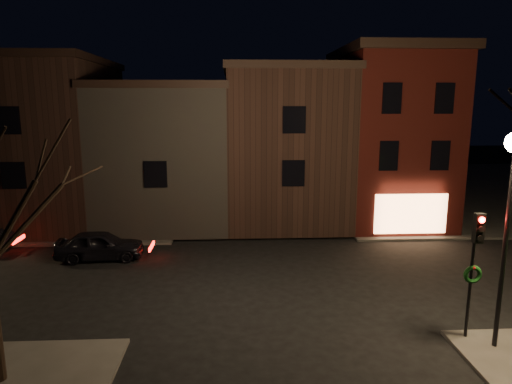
# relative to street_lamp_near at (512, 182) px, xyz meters

# --- Properties ---
(ground) EXTENTS (120.00, 120.00, 0.00)m
(ground) POSITION_rel_street_lamp_near_xyz_m (-6.20, 6.00, -5.18)
(ground) COLOR black
(ground) RESTS_ON ground
(sidewalk_far_right) EXTENTS (30.00, 30.00, 0.12)m
(sidewalk_far_right) POSITION_rel_street_lamp_near_xyz_m (13.80, 26.00, -5.12)
(sidewalk_far_right) COLOR #2D2B28
(sidewalk_far_right) RESTS_ON ground
(sidewalk_far_left) EXTENTS (30.00, 30.00, 0.12)m
(sidewalk_far_left) POSITION_rel_street_lamp_near_xyz_m (-26.20, 26.00, -5.12)
(sidewalk_far_left) COLOR #2D2B28
(sidewalk_far_left) RESTS_ON ground
(corner_building) EXTENTS (6.50, 8.50, 10.50)m
(corner_building) POSITION_rel_street_lamp_near_xyz_m (1.80, 15.47, 0.22)
(corner_building) COLOR #3F0E0B
(corner_building) RESTS_ON ground
(row_building_a) EXTENTS (7.30, 10.30, 9.40)m
(row_building_a) POSITION_rel_street_lamp_near_xyz_m (-4.70, 16.50, -0.34)
(row_building_a) COLOR black
(row_building_a) RESTS_ON ground
(row_building_b) EXTENTS (7.80, 10.30, 8.40)m
(row_building_b) POSITION_rel_street_lamp_near_xyz_m (-11.95, 16.50, -0.85)
(row_building_b) COLOR black
(row_building_b) RESTS_ON ground
(row_building_c) EXTENTS (7.30, 10.30, 9.90)m
(row_building_c) POSITION_rel_street_lamp_near_xyz_m (-19.20, 16.50, -0.09)
(row_building_c) COLOR black
(row_building_c) RESTS_ON ground
(street_lamp_near) EXTENTS (0.60, 0.60, 6.48)m
(street_lamp_near) POSITION_rel_street_lamp_near_xyz_m (0.00, 0.00, 0.00)
(street_lamp_near) COLOR black
(street_lamp_near) RESTS_ON sidewalk_near_right
(traffic_signal) EXTENTS (0.58, 0.38, 4.05)m
(traffic_signal) POSITION_rel_street_lamp_near_xyz_m (-0.60, 0.49, -2.37)
(traffic_signal) COLOR black
(traffic_signal) RESTS_ON sidewalk_near_right
(parked_car_a) EXTENTS (4.18, 1.90, 1.39)m
(parked_car_a) POSITION_rel_street_lamp_near_xyz_m (-14.29, 8.92, -4.48)
(parked_car_a) COLOR black
(parked_car_a) RESTS_ON ground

